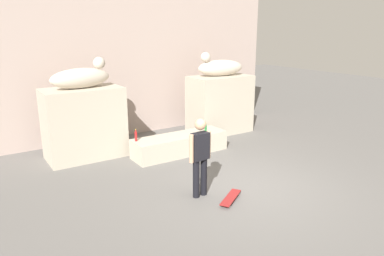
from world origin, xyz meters
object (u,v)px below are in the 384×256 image
statue_reclining_left (82,77)px  bottle_green (206,129)px  skateboard (231,198)px  bottle_red (136,136)px  statue_reclining_right (220,67)px

statue_reclining_left → bottle_green: bearing=-34.1°
skateboard → bottle_red: (-0.63, 3.18, 0.61)m
statue_reclining_right → bottle_red: statue_reclining_right is taller
statue_reclining_left → bottle_red: (1.00, -1.02, -1.50)m
statue_reclining_left → statue_reclining_right: same height
bottle_green → bottle_red: bearing=167.1°
statue_reclining_left → statue_reclining_right: bearing=-7.6°
bottle_green → bottle_red: bottle_red is taller
skateboard → bottle_green: (1.29, 2.74, 0.61)m
statue_reclining_left → skateboard: statue_reclining_left is taller
bottle_red → bottle_green: bearing=-12.9°
skateboard → bottle_green: 3.09m
statue_reclining_right → skateboard: size_ratio=2.13×
statue_reclining_right → bottle_green: statue_reclining_right is taller
statue_reclining_left → bottle_red: 2.07m
statue_reclining_left → bottle_red: bearing=-53.3°
skateboard → bottle_red: bearing=68.5°
statue_reclining_left → skateboard: size_ratio=2.12×
bottle_green → statue_reclining_right: bearing=43.1°
skateboard → bottle_red: size_ratio=2.42×
bottle_green → bottle_red: 1.97m
statue_reclining_right → bottle_green: (-1.56, -1.46, -1.51)m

